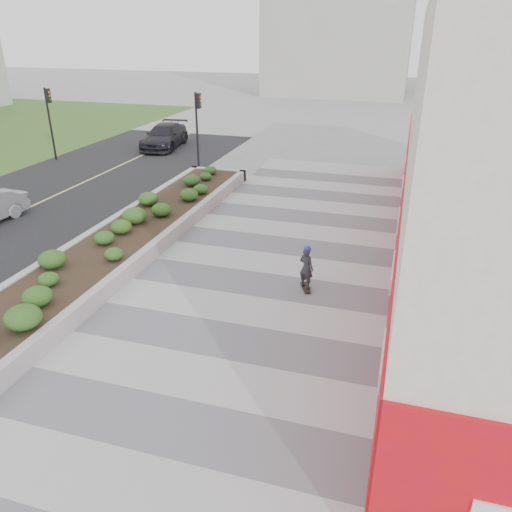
% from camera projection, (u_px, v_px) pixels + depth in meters
% --- Properties ---
extents(ground, '(160.00, 160.00, 0.00)m').
position_uv_depth(ground, '(198.00, 383.00, 11.35)').
color(ground, gray).
rests_on(ground, ground).
extents(walkway, '(8.00, 36.00, 0.01)m').
position_uv_depth(walkway, '(240.00, 316.00, 13.96)').
color(walkway, '#A8A8AD').
rests_on(walkway, ground).
extents(building, '(6.04, 24.08, 8.00)m').
position_uv_depth(building, '(509.00, 146.00, 15.67)').
color(building, beige).
rests_on(building, ground).
extents(planter, '(3.00, 18.00, 0.90)m').
position_uv_depth(planter, '(134.00, 231.00, 18.70)').
color(planter, '#9E9EA0').
rests_on(planter, ground).
extents(traffic_signal_near, '(0.33, 0.28, 4.20)m').
position_uv_depth(traffic_signal_near, '(198.00, 119.00, 27.31)').
color(traffic_signal_near, black).
rests_on(traffic_signal_near, ground).
extents(traffic_signal_far, '(0.33, 0.28, 4.20)m').
position_uv_depth(traffic_signal_far, '(49.00, 113.00, 29.28)').
color(traffic_signal_far, black).
rests_on(traffic_signal_far, ground).
extents(distant_bldg_north_l, '(16.00, 12.00, 20.00)m').
position_uv_depth(distant_bldg_north_l, '(342.00, 1.00, 56.31)').
color(distant_bldg_north_l, '#ADAAA3').
rests_on(distant_bldg_north_l, ground).
extents(manhole_cover, '(0.44, 0.44, 0.01)m').
position_uv_depth(manhole_cover, '(257.00, 319.00, 13.83)').
color(manhole_cover, '#595654').
rests_on(manhole_cover, ground).
extents(skateboarder, '(0.57, 0.74, 1.47)m').
position_uv_depth(skateboarder, '(306.00, 268.00, 15.09)').
color(skateboarder, beige).
rests_on(skateboarder, ground).
extents(car_dark, '(2.74, 5.39, 1.50)m').
position_uv_depth(car_dark, '(165.00, 136.00, 33.21)').
color(car_dark, black).
rests_on(car_dark, ground).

